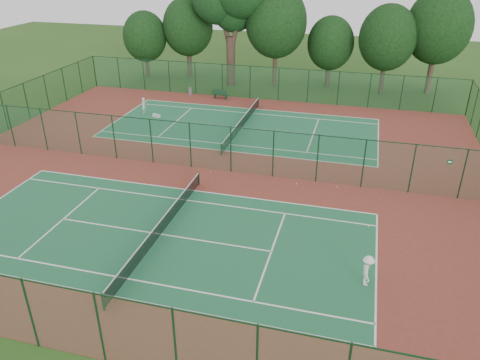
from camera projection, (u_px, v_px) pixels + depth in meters
The scene contains 18 objects.
ground at pixel (211, 169), 34.45m from camera, with size 120.00×120.00×0.00m, color #284C17.
red_pad at pixel (211, 169), 34.45m from camera, with size 40.00×36.00×0.01m, color maroon.
court_near at pixel (162, 234), 26.69m from camera, with size 23.77×10.97×0.01m, color #1F623B.
court_far at pixel (242, 128), 42.20m from camera, with size 23.77×10.97×0.01m, color #216840.
fence_north at pixel (264, 83), 49.16m from camera, with size 40.00×0.09×3.50m.
fence_south at pixel (64, 321), 18.15m from camera, with size 40.00×0.09×3.50m.
fence_divider at pixel (210, 147), 33.66m from camera, with size 40.00×0.09×3.50m.
tennis_net_near at pixel (161, 227), 26.45m from camera, with size 0.10×12.90×0.97m.
tennis_net_far at pixel (242, 122), 41.96m from camera, with size 0.10×12.90×0.97m.
player_near at pixel (368, 271), 22.43m from camera, with size 1.04×0.60×1.62m, color white.
player_far at pixel (143, 105), 45.51m from camera, with size 0.56×0.37×1.54m, color silver.
trash_bin at pixel (190, 91), 51.34m from camera, with size 0.44×0.44×0.79m, color gray.
bench at pixel (220, 94), 49.88m from camera, with size 1.66×0.64×1.00m.
kit_bag at pixel (156, 116), 44.71m from camera, with size 0.79×0.30×0.30m, color silver.
stray_ball_a at pixel (296, 184), 32.27m from camera, with size 0.08×0.08×0.08m, color #E5F438.
stray_ball_b at pixel (337, 187), 31.87m from camera, with size 0.07×0.07×0.07m, color #CCE234.
stray_ball_c at pixel (211, 172), 33.97m from camera, with size 0.07×0.07×0.07m, color #BBCE30.
evergreen_row at pixel (279, 84), 55.23m from camera, with size 39.00×5.00×12.00m, color black, non-canonical shape.
Camera 1 is at (10.17, -29.47, 14.83)m, focal length 35.00 mm.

